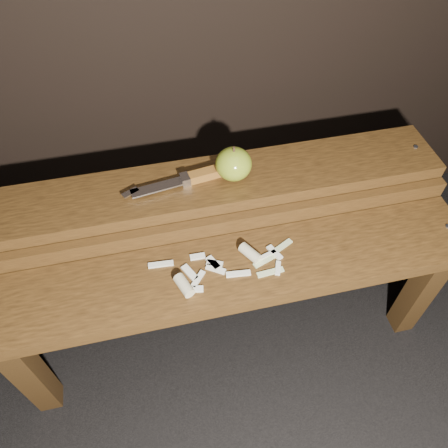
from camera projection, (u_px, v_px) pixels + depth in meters
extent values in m
plane|color=black|center=(228.00, 329.00, 1.39)|extent=(60.00, 60.00, 0.00)
cube|color=#311E0C|center=(30.00, 373.00, 1.10)|extent=(0.06, 0.06, 0.38)
cube|color=#311E0C|center=(419.00, 292.00, 1.25)|extent=(0.06, 0.06, 0.38)
cube|color=#3F270F|center=(234.00, 272.00, 1.05)|extent=(1.20, 0.20, 0.04)
cylinder|color=slate|center=(448.00, 226.00, 1.11)|extent=(0.01, 0.01, 0.00)
cube|color=#311E0C|center=(31.00, 268.00, 1.26)|extent=(0.06, 0.06, 0.46)
cube|color=#311E0C|center=(377.00, 207.00, 1.41)|extent=(0.06, 0.06, 0.46)
cube|color=#3F270F|center=(224.00, 225.00, 1.09)|extent=(1.20, 0.02, 0.05)
cube|color=#3F270F|center=(215.00, 185.00, 1.12)|extent=(1.20, 0.18, 0.04)
cylinder|color=slate|center=(416.00, 147.00, 1.19)|extent=(0.01, 0.01, 0.00)
ellipsoid|color=olive|center=(234.00, 164.00, 1.08)|extent=(0.09, 0.09, 0.08)
cylinder|color=#382314|center=(234.00, 149.00, 1.05)|extent=(0.01, 0.01, 0.01)
cube|color=brown|center=(211.00, 173.00, 1.11)|extent=(0.12, 0.04, 0.02)
cube|color=silver|center=(185.00, 180.00, 1.09)|extent=(0.03, 0.03, 0.03)
cube|color=silver|center=(156.00, 188.00, 1.07)|extent=(0.13, 0.05, 0.00)
cube|color=silver|center=(130.00, 193.00, 1.06)|extent=(0.05, 0.03, 0.00)
cube|color=beige|center=(195.00, 289.00, 0.99)|extent=(0.04, 0.02, 0.01)
cube|color=beige|center=(190.00, 273.00, 1.02)|extent=(0.04, 0.05, 0.01)
cube|color=beige|center=(161.00, 264.00, 1.03)|extent=(0.06, 0.02, 0.01)
cube|color=beige|center=(275.00, 252.00, 1.06)|extent=(0.03, 0.05, 0.01)
cube|color=beige|center=(216.00, 269.00, 1.02)|extent=(0.05, 0.04, 0.01)
cube|color=beige|center=(198.00, 279.00, 1.01)|extent=(0.04, 0.05, 0.01)
cube|color=beige|center=(213.00, 263.00, 1.04)|extent=(0.03, 0.04, 0.01)
cube|color=beige|center=(238.00, 274.00, 1.02)|extent=(0.06, 0.02, 0.01)
cube|color=beige|center=(198.00, 257.00, 1.05)|extent=(0.04, 0.02, 0.01)
cube|color=beige|center=(278.00, 268.00, 1.03)|extent=(0.02, 0.04, 0.01)
cube|color=beige|center=(267.00, 255.00, 1.05)|extent=(0.05, 0.02, 0.01)
cube|color=beige|center=(215.00, 264.00, 1.03)|extent=(0.04, 0.03, 0.01)
cylinder|color=#C9BB8C|center=(184.00, 285.00, 0.98)|extent=(0.04, 0.06, 0.03)
cylinder|color=#C9BB8C|center=(250.00, 253.00, 1.04)|extent=(0.05, 0.06, 0.03)
cube|color=#BCC988|center=(265.00, 260.00, 1.04)|extent=(0.07, 0.04, 0.00)
cube|color=#BCC988|center=(270.00, 272.00, 1.02)|extent=(0.07, 0.02, 0.00)
cube|color=#BCC988|center=(281.00, 247.00, 1.07)|extent=(0.06, 0.04, 0.00)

